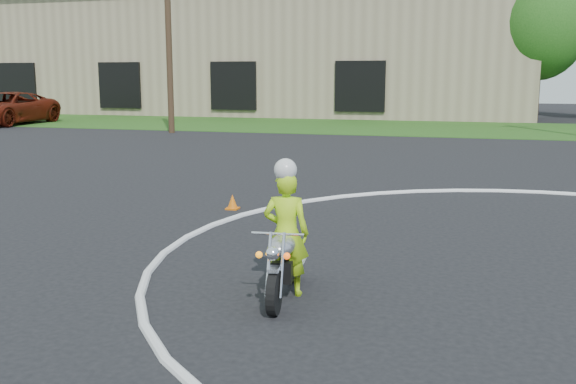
# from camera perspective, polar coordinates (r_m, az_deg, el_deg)

# --- Properties ---
(grass_strip) EXTENTS (120.00, 10.00, 0.02)m
(grass_strip) POSITION_cam_1_polar(r_m,az_deg,el_deg) (33.47, 18.61, 5.28)
(grass_strip) COLOR #1E4714
(grass_strip) RESTS_ON ground
(primary_motorcycle) EXTENTS (0.60, 1.72, 0.90)m
(primary_motorcycle) POSITION_cam_1_polar(r_m,az_deg,el_deg) (7.69, -0.40, -6.27)
(primary_motorcycle) COLOR black
(primary_motorcycle) RESTS_ON ground
(rider_primary_grp) EXTENTS (0.59, 0.42, 1.68)m
(rider_primary_grp) POSITION_cam_1_polar(r_m,az_deg,el_deg) (7.71, -0.17, -3.37)
(rider_primary_grp) COLOR #ADE317
(rider_primary_grp) RESTS_ON ground
(pickup_grp) EXTENTS (3.18, 6.44, 1.76)m
(pickup_grp) POSITION_cam_1_polar(r_m,az_deg,el_deg) (38.32, -23.68, 6.83)
(pickup_grp) COLOR #5C170A
(pickup_grp) RESTS_ON ground
(warehouse) EXTENTS (41.00, 17.00, 8.30)m
(warehouse) POSITION_cam_1_polar(r_m,az_deg,el_deg) (49.15, -3.76, 12.07)
(warehouse) COLOR tan
(warehouse) RESTS_ON ground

